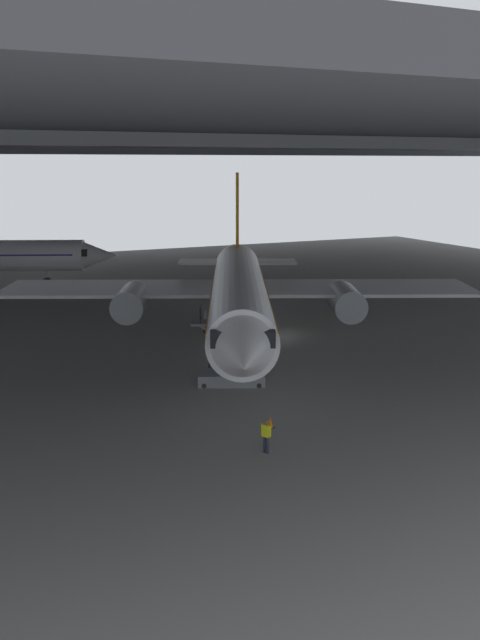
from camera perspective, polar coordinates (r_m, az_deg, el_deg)
The scene contains 7 objects.
ground_plane at distance 53.44m, azimuth 1.33°, elevation -1.25°, with size 110.00×110.00×0.00m, color gray.
hangar_structure at distance 64.50m, azimuth -4.27°, elevation 14.54°, with size 121.00×99.00×15.62m.
airplane_main at distance 51.26m, azimuth -0.07°, elevation 2.20°, with size 36.46×36.41×11.95m.
boarding_stairs at distance 41.58m, azimuth -0.78°, elevation -4.28°, with size 4.50×3.04×4.76m.
crew_worker_near_nose at distance 32.07m, azimuth 2.13°, elevation -9.27°, with size 0.36×0.50×1.58m.
crew_worker_by_stairs at distance 44.91m, azimuth -2.42°, elevation -2.69°, with size 0.39×0.46×1.69m.
traffic_cone_orange at distance 35.18m, azimuth 2.49°, elevation -8.29°, with size 0.36×0.36×0.60m.
Camera 1 is at (-23.01, -46.47, 12.89)m, focal length 39.40 mm.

